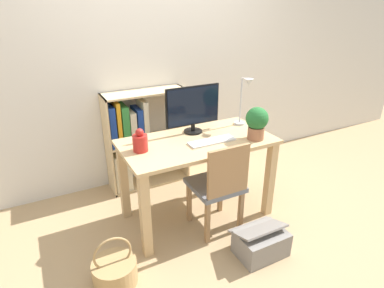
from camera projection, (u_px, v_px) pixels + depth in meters
ground_plane at (197, 214)px, 3.00m from camera, size 10.00×10.00×0.00m
wall_back at (154, 57)px, 3.22m from camera, size 8.00×0.05×2.60m
desk at (197, 156)px, 2.75m from camera, size 1.28×0.67×0.75m
monitor at (193, 107)px, 2.77m from camera, size 0.51×0.16×0.42m
keyboard at (212, 141)px, 2.65m from camera, size 0.41×0.12×0.02m
vase at (140, 142)px, 2.47m from camera, size 0.12×0.12×0.19m
desk_lamp at (245, 97)px, 2.88m from camera, size 0.10×0.19×0.45m
potted_plant at (257, 122)px, 2.65m from camera, size 0.19×0.19×0.28m
chair at (219, 184)px, 2.61m from camera, size 0.40×0.40×0.83m
bookshelf at (133, 139)px, 3.25m from camera, size 0.84×0.28×1.01m
basket at (115, 271)px, 2.24m from camera, size 0.31×0.31×0.38m
storage_box at (261, 242)px, 2.49m from camera, size 0.39×0.32×0.26m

